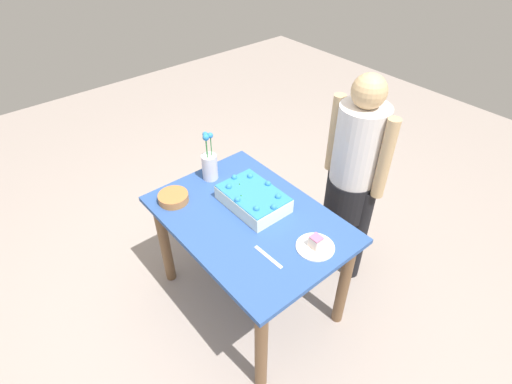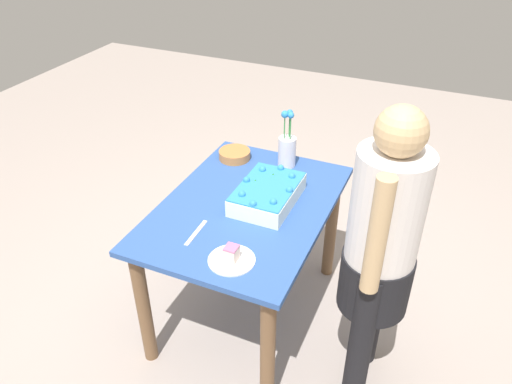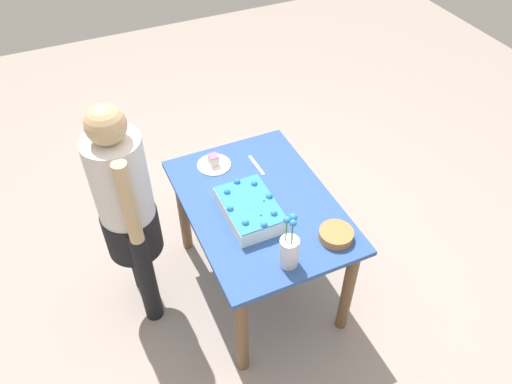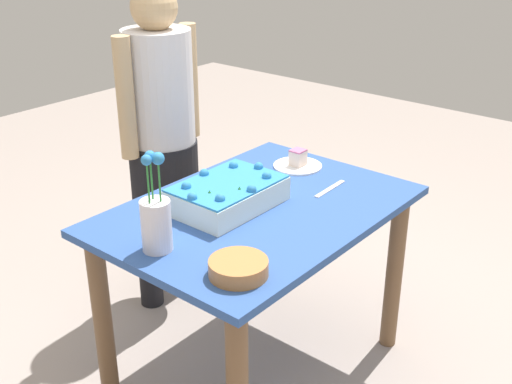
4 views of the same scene
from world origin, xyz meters
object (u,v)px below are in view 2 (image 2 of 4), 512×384
sheet_cake (268,193)px  fruit_bowl (235,155)px  serving_plate_with_slice (232,257)px  flower_vase (287,149)px  person_standing (381,246)px  cake_knife (196,233)px

sheet_cake → fruit_bowl: sheet_cake is taller
sheet_cake → serving_plate_with_slice: 0.48m
fruit_bowl → flower_vase: bearing=-81.1°
sheet_cake → person_standing: 0.67m
cake_knife → fruit_bowl: bearing=-170.7°
fruit_bowl → person_standing: 1.13m
flower_vase → person_standing: bearing=-133.9°
sheet_cake → flower_vase: 0.39m
sheet_cake → serving_plate_with_slice: (-0.48, -0.03, -0.03)m
serving_plate_with_slice → flower_vase: 0.88m
flower_vase → fruit_bowl: size_ratio=1.85×
sheet_cake → flower_vase: bearing=6.1°
person_standing → sheet_cake: bearing=-21.9°
sheet_cake → cake_knife: size_ratio=2.03×
serving_plate_with_slice → fruit_bowl: (0.82, 0.38, 0.01)m
fruit_bowl → person_standing: bearing=-121.3°
cake_knife → fruit_bowl: (0.71, 0.14, 0.02)m
person_standing → cake_knife: bearing=8.6°
sheet_cake → fruit_bowl: bearing=45.8°
sheet_cake → cake_knife: (-0.37, 0.21, -0.05)m
serving_plate_with_slice → cake_knife: serving_plate_with_slice is taller
cake_knife → fruit_bowl: 0.73m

